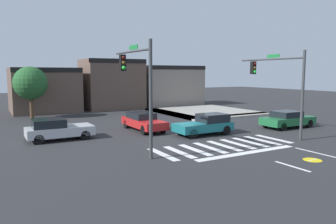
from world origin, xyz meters
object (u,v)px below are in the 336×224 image
at_px(traffic_signal_southeast, 278,78).
at_px(car_green, 287,119).
at_px(traffic_signal_southwest, 137,77).
at_px(car_teal, 206,124).
at_px(car_silver, 57,129).
at_px(roadside_tree, 30,83).
at_px(car_red, 143,121).

xyz_separation_m(traffic_signal_southeast, car_green, (3.19, 1.75, -3.34)).
distance_m(traffic_signal_southwest, car_teal, 7.55).
distance_m(car_silver, car_green, 17.47).
bearing_deg(traffic_signal_southwest, traffic_signal_southeast, -91.29).
relative_size(traffic_signal_southwest, traffic_signal_southeast, 1.04).
distance_m(traffic_signal_southwest, roadside_tree, 17.73).
distance_m(car_red, car_silver, 6.44).
bearing_deg(roadside_tree, car_green, -42.88).
bearing_deg(car_teal, traffic_signal_southwest, 20.42).
bearing_deg(roadside_tree, traffic_signal_southeast, -51.72).
xyz_separation_m(car_red, car_teal, (3.15, -3.76, 0.02)).
bearing_deg(car_teal, car_green, 173.50).
bearing_deg(traffic_signal_southeast, car_teal, 58.48).
xyz_separation_m(car_teal, car_silver, (-9.57, 3.26, -0.02)).
distance_m(traffic_signal_southeast, car_green, 4.94).
bearing_deg(car_red, car_green, 66.46).
xyz_separation_m(car_red, car_green, (10.57, -4.60, -0.03)).
xyz_separation_m(car_teal, car_green, (7.42, -0.84, -0.04)).
xyz_separation_m(traffic_signal_southwest, car_red, (3.18, 6.12, -3.40)).
relative_size(car_teal, car_green, 0.93).
xyz_separation_m(traffic_signal_southeast, car_red, (-7.38, 6.35, -3.31)).
distance_m(car_silver, roadside_tree, 12.07).
relative_size(car_silver, roadside_tree, 0.84).
bearing_deg(car_silver, roadside_tree, 90.57).
distance_m(traffic_signal_southwest, car_green, 14.25).
distance_m(traffic_signal_southeast, car_silver, 15.35).
relative_size(car_teal, roadside_tree, 0.83).
bearing_deg(car_silver, car_red, 4.43).
bearing_deg(traffic_signal_southeast, car_red, 49.27).
height_order(traffic_signal_southwest, traffic_signal_southeast, traffic_signal_southwest).
bearing_deg(roadside_tree, car_silver, -89.43).
height_order(car_green, roadside_tree, roadside_tree).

